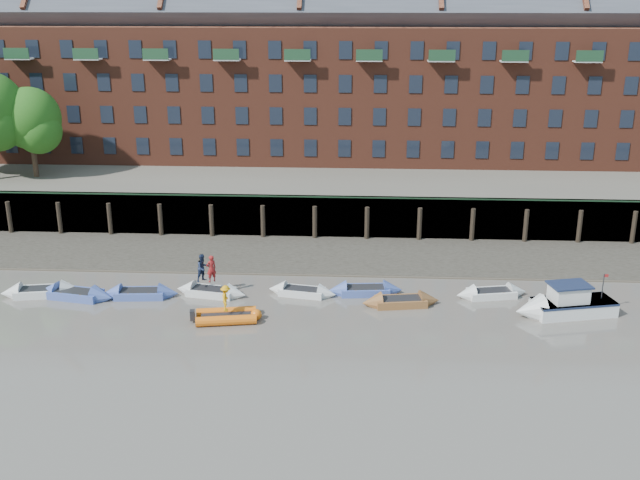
# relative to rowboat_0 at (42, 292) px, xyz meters

# --- Properties ---
(ground) EXTENTS (220.00, 220.00, 0.00)m
(ground) POSITION_rel_rowboat_0_xyz_m (14.50, -9.60, -0.25)
(ground) COLOR #645E56
(ground) RESTS_ON ground
(foreshore) EXTENTS (110.00, 8.00, 0.50)m
(foreshore) POSITION_rel_rowboat_0_xyz_m (14.50, 8.40, -0.25)
(foreshore) COLOR #3D382F
(foreshore) RESTS_ON ground
(mud_band) EXTENTS (110.00, 1.60, 0.10)m
(mud_band) POSITION_rel_rowboat_0_xyz_m (14.50, 5.00, -0.25)
(mud_band) COLOR #4C4336
(mud_band) RESTS_ON ground
(river_wall) EXTENTS (110.00, 1.23, 3.30)m
(river_wall) POSITION_rel_rowboat_0_xyz_m (14.50, 12.78, 1.34)
(river_wall) COLOR #2D2A26
(river_wall) RESTS_ON ground
(bank_terrace) EXTENTS (110.00, 28.00, 3.20)m
(bank_terrace) POSITION_rel_rowboat_0_xyz_m (14.50, 26.40, 1.35)
(bank_terrace) COLOR #5E594D
(bank_terrace) RESTS_ON ground
(apartment_terrace) EXTENTS (80.60, 15.56, 20.98)m
(apartment_terrace) POSITION_rel_rowboat_0_xyz_m (14.50, 27.39, 12.57)
(apartment_terrace) COLOR brown
(apartment_terrace) RESTS_ON bank_terrace
(rowboat_0) EXTENTS (5.13, 2.34, 1.44)m
(rowboat_0) POSITION_rel_rowboat_0_xyz_m (0.00, 0.00, 0.00)
(rowboat_0) COLOR silver
(rowboat_0) RESTS_ON ground
(rowboat_1) EXTENTS (5.19, 2.39, 1.45)m
(rowboat_1) POSITION_rel_rowboat_0_xyz_m (2.31, -0.29, 0.00)
(rowboat_1) COLOR #4359A5
(rowboat_1) RESTS_ON ground
(rowboat_2) EXTENTS (4.85, 1.75, 1.38)m
(rowboat_2) POSITION_rel_rowboat_0_xyz_m (6.28, 0.05, -0.01)
(rowboat_2) COLOR #4359A5
(rowboat_2) RESTS_ON ground
(rowboat_3) EXTENTS (4.76, 2.17, 1.33)m
(rowboat_3) POSITION_rel_rowboat_0_xyz_m (10.65, 0.60, -0.02)
(rowboat_3) COLOR silver
(rowboat_3) RESTS_ON ground
(rowboat_4) EXTENTS (4.53, 2.05, 1.27)m
(rowboat_4) POSITION_rel_rowboat_0_xyz_m (16.38, 0.97, -0.03)
(rowboat_4) COLOR silver
(rowboat_4) RESTS_ON ground
(rowboat_5) EXTENTS (4.86, 1.82, 1.38)m
(rowboat_5) POSITION_rel_rowboat_0_xyz_m (20.34, 1.34, -0.01)
(rowboat_5) COLOR #4359A5
(rowboat_5) RESTS_ON ground
(rowboat_6) EXTENTS (4.93, 2.11, 1.39)m
(rowboat_6) POSITION_rel_rowboat_0_xyz_m (22.51, -0.34, -0.01)
(rowboat_6) COLOR brown
(rowboat_6) RESTS_ON ground
(rowboat_7) EXTENTS (4.72, 2.18, 1.32)m
(rowboat_7) POSITION_rel_rowboat_0_xyz_m (28.26, 1.31, -0.02)
(rowboat_7) COLOR silver
(rowboat_7) RESTS_ON ground
(rib_tender) EXTENTS (3.91, 2.36, 0.66)m
(rib_tender) POSITION_rel_rowboat_0_xyz_m (12.43, -3.08, 0.03)
(rib_tender) COLOR orange
(rib_tender) RESTS_ON ground
(motor_launch) EXTENTS (6.29, 3.27, 2.48)m
(motor_launch) POSITION_rel_rowboat_0_xyz_m (31.69, -1.28, 0.38)
(motor_launch) COLOR silver
(motor_launch) RESTS_ON ground
(person_rower_a) EXTENTS (0.76, 0.71, 1.75)m
(person_rower_a) POSITION_rel_rowboat_0_xyz_m (10.73, 0.67, 1.52)
(person_rower_a) COLOR maroon
(person_rower_a) RESTS_ON rowboat_3
(person_rower_b) EXTENTS (1.08, 1.09, 1.78)m
(person_rower_b) POSITION_rel_rowboat_0_xyz_m (10.18, 0.75, 1.53)
(person_rower_b) COLOR #19233F
(person_rower_b) RESTS_ON rowboat_3
(person_rib_crew) EXTENTS (0.68, 1.06, 1.56)m
(person_rib_crew) POSITION_rel_rowboat_0_xyz_m (12.29, -3.07, 1.15)
(person_rib_crew) COLOR orange
(person_rib_crew) RESTS_ON rib_tender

